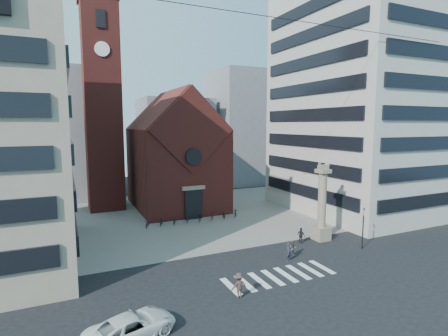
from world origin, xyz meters
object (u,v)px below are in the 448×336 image
Objects in this scene: pedestrian_2 at (301,235)px; scooter_0 at (147,224)px; pedestrian_1 at (293,249)px; traffic_light at (363,227)px; pedestrian_0 at (289,252)px; lion_column at (322,209)px; white_car at (132,327)px.

pedestrian_2 reaches higher than scooter_0.
scooter_0 is (-10.75, 15.28, -0.24)m from pedestrian_1.
traffic_light is 2.45× the size of pedestrian_0.
traffic_light is 8.03m from pedestrian_1.
pedestrian_1 is (-5.80, -2.79, -2.69)m from lion_column.
pedestrian_0 is at bearing -87.12° from white_car.
white_car is 17.89m from pedestrian_1.
lion_column is 5.64× the size of pedestrian_1.
scooter_0 is at bearing 142.97° from lion_column.
traffic_light is at bearing -17.84° from pedestrian_0.
pedestrian_1 is at bearing -85.92° from white_car.
lion_column is 3.77m from pedestrian_2.
traffic_light is 2.36× the size of scooter_0.
pedestrian_2 is 0.93× the size of scooter_0.
pedestrian_1 is 0.85× the size of scooter_0.
pedestrian_2 is 18.64m from scooter_0.
lion_column reaches higher than pedestrian_2.
white_car is 3.23× the size of pedestrian_2.
white_car is 3.55× the size of pedestrian_1.
traffic_light reaches higher than pedestrian_2.
lion_column is at bearing 60.80° from pedestrian_1.
pedestrian_0 is (-6.85, -3.60, -2.58)m from lion_column.
traffic_light is at bearing 26.30° from pedestrian_1.
traffic_light is at bearing -63.54° from lion_column.
pedestrian_2 is at bearing 139.63° from traffic_light.
traffic_light is at bearing -20.17° from scooter_0.
scooter_0 is (5.77, 22.13, -0.23)m from white_car.
lion_column is 4.62m from traffic_light.
pedestrian_0 is at bearing 177.42° from traffic_light.
pedestrian_1 reaches higher than white_car.
pedestrian_0 is at bearing -107.22° from pedestrian_1.
pedestrian_2 is at bearing 25.76° from pedestrian_0.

